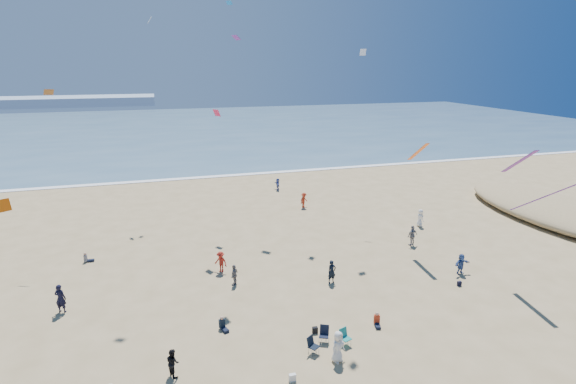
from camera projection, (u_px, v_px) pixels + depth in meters
name	position (u px, v px, depth m)	size (l,w,h in m)	color
ocean	(179.00, 129.00, 108.68)	(220.00, 100.00, 0.06)	#476B84
surf_line	(199.00, 178.00, 62.60)	(220.00, 1.20, 0.08)	white
standing_flyers	(311.00, 260.00, 34.63)	(31.56, 42.78, 1.95)	black
seated_group	(249.00, 337.00, 25.62)	(19.16, 24.01, 0.84)	white
chair_cluster	(328.00, 339.00, 25.23)	(2.80, 1.62, 1.00)	black
white_tote	(292.00, 378.00, 22.61)	(0.35, 0.20, 0.40)	silver
black_backpack	(315.00, 330.00, 26.65)	(0.30, 0.22, 0.38)	black
navy_bag	(459.00, 284.00, 32.30)	(0.28, 0.18, 0.34)	black
kites_aloft	(358.00, 75.00, 32.00)	(41.12, 37.96, 27.33)	green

